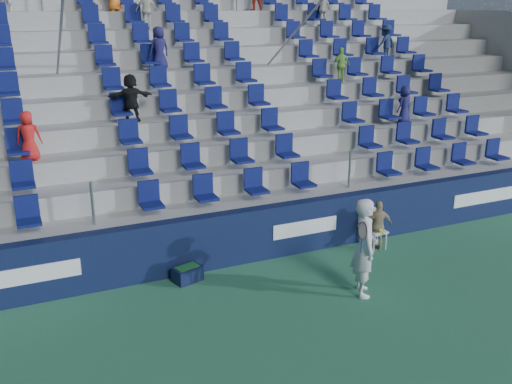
# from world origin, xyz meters

# --- Properties ---
(ground) EXTENTS (70.00, 70.00, 0.00)m
(ground) POSITION_xyz_m (0.00, 0.00, 0.00)
(ground) COLOR #30724C
(ground) RESTS_ON ground
(sponsor_wall) EXTENTS (24.00, 0.32, 1.20)m
(sponsor_wall) POSITION_xyz_m (0.00, 3.15, 0.60)
(sponsor_wall) COLOR #10193C
(sponsor_wall) RESTS_ON ground
(grandstand) EXTENTS (24.00, 8.17, 6.63)m
(grandstand) POSITION_xyz_m (-0.01, 8.24, 2.14)
(grandstand) COLOR #A2A29D
(grandstand) RESTS_ON ground
(tennis_player) EXTENTS (0.76, 0.84, 1.96)m
(tennis_player) POSITION_xyz_m (1.62, 0.86, 0.98)
(tennis_player) COLOR silver
(tennis_player) RESTS_ON ground
(line_judge_chair) EXTENTS (0.44, 0.45, 0.94)m
(line_judge_chair) POSITION_xyz_m (3.12, 2.65, 0.54)
(line_judge_chair) COLOR white
(line_judge_chair) RESTS_ON ground
(line_judge) EXTENTS (0.74, 0.41, 1.18)m
(line_judge) POSITION_xyz_m (3.12, 2.50, 0.59)
(line_judge) COLOR tan
(line_judge) RESTS_ON ground
(ball_bin) EXTENTS (0.65, 0.52, 0.32)m
(ball_bin) POSITION_xyz_m (-1.36, 2.75, 0.17)
(ball_bin) COLOR #0E1635
(ball_bin) RESTS_ON ground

